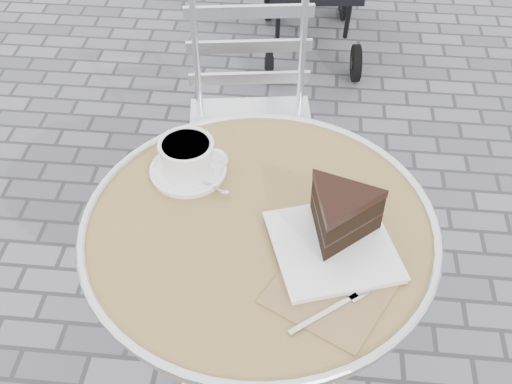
# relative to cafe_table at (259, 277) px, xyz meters

# --- Properties ---
(cafe_table) EXTENTS (0.72, 0.72, 0.74)m
(cafe_table) POSITION_rel_cafe_table_xyz_m (0.00, 0.00, 0.00)
(cafe_table) COLOR silver
(cafe_table) RESTS_ON ground
(cappuccino_set) EXTENTS (0.17, 0.16, 0.08)m
(cappuccino_set) POSITION_rel_cafe_table_xyz_m (-0.16, 0.14, 0.20)
(cappuccino_set) COLOR white
(cappuccino_set) RESTS_ON cafe_table
(cake_plate_set) EXTENTS (0.28, 0.37, 0.12)m
(cake_plate_set) POSITION_rel_cafe_table_xyz_m (0.15, -0.03, 0.22)
(cake_plate_set) COLOR #8B6A4C
(cake_plate_set) RESTS_ON cafe_table
(bistro_chair) EXTENTS (0.43, 0.43, 0.83)m
(bistro_chair) POSITION_rel_cafe_table_xyz_m (-0.09, 0.72, -0.05)
(bistro_chair) COLOR silver
(bistro_chair) RESTS_ON ground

